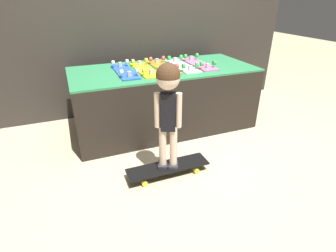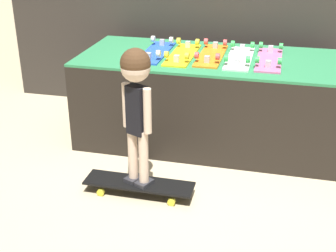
% 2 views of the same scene
% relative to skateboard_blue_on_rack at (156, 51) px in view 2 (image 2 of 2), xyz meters
% --- Properties ---
extents(ground_plane, '(16.00, 16.00, 0.00)m').
position_rel_skateboard_blue_on_rack_xyz_m(ground_plane, '(0.46, -0.63, -0.76)').
color(ground_plane, beige).
extents(display_rack, '(2.13, 0.96, 0.74)m').
position_rel_skateboard_blue_on_rack_xyz_m(display_rack, '(0.46, 0.01, -0.39)').
color(display_rack, black).
rests_on(display_rack, ground_plane).
extents(skateboard_blue_on_rack, '(0.19, 0.66, 0.09)m').
position_rel_skateboard_blue_on_rack_xyz_m(skateboard_blue_on_rack, '(0.00, 0.00, 0.00)').
color(skateboard_blue_on_rack, blue).
rests_on(skateboard_blue_on_rack, display_rack).
extents(skateboard_yellow_on_rack, '(0.19, 0.66, 0.09)m').
position_rel_skateboard_blue_on_rack_xyz_m(skateboard_yellow_on_rack, '(0.23, -0.01, 0.00)').
color(skateboard_yellow_on_rack, yellow).
rests_on(skateboard_yellow_on_rack, display_rack).
extents(skateboard_orange_on_rack, '(0.19, 0.66, 0.09)m').
position_rel_skateboard_blue_on_rack_xyz_m(skateboard_orange_on_rack, '(0.46, 0.02, 0.00)').
color(skateboard_orange_on_rack, orange).
rests_on(skateboard_orange_on_rack, display_rack).
extents(skateboard_white_on_rack, '(0.19, 0.66, 0.09)m').
position_rel_skateboard_blue_on_rack_xyz_m(skateboard_white_on_rack, '(0.69, -0.00, 0.00)').
color(skateboard_white_on_rack, white).
rests_on(skateboard_white_on_rack, display_rack).
extents(skateboard_pink_on_rack, '(0.19, 0.66, 0.09)m').
position_rel_skateboard_blue_on_rack_xyz_m(skateboard_pink_on_rack, '(0.92, 0.01, 0.00)').
color(skateboard_pink_on_rack, pink).
rests_on(skateboard_pink_on_rack, display_rack).
extents(skateboard_on_floor, '(0.77, 0.20, 0.09)m').
position_rel_skateboard_blue_on_rack_xyz_m(skateboard_on_floor, '(0.13, -0.97, -0.69)').
color(skateboard_on_floor, black).
rests_on(skateboard_on_floor, ground_plane).
extents(child, '(0.22, 0.19, 0.96)m').
position_rel_skateboard_blue_on_rack_xyz_m(child, '(0.13, -0.97, 0.00)').
color(child, '#2D2D33').
rests_on(child, skateboard_on_floor).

